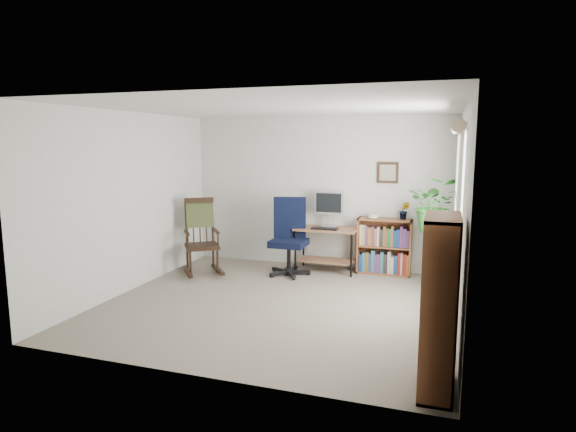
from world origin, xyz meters
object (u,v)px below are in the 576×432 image
(rocking_chair, at_px, (202,236))
(low_bookshelf, at_px, (384,246))
(desk, at_px, (326,250))
(tall_bookshelf, at_px, (439,305))
(office_chair, at_px, (289,237))

(rocking_chair, bearing_deg, low_bookshelf, -18.16)
(desk, relative_size, low_bookshelf, 1.11)
(low_bookshelf, bearing_deg, tall_bookshelf, -76.16)
(low_bookshelf, relative_size, tall_bookshelf, 0.60)
(office_chair, bearing_deg, rocking_chair, -179.84)
(desk, bearing_deg, tall_bookshelf, -62.50)
(rocking_chair, bearing_deg, desk, -13.62)
(rocking_chair, distance_m, tall_bookshelf, 4.34)
(rocking_chair, height_order, low_bookshelf, rocking_chair)
(low_bookshelf, bearing_deg, rocking_chair, -162.30)
(desk, distance_m, rocking_chair, 1.94)
(desk, xyz_separation_m, tall_bookshelf, (1.72, -3.30, 0.38))
(desk, relative_size, tall_bookshelf, 0.66)
(desk, xyz_separation_m, low_bookshelf, (0.88, 0.12, 0.09))
(low_bookshelf, height_order, tall_bookshelf, tall_bookshelf)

